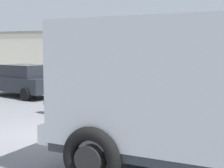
{
  "coord_description": "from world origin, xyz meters",
  "views": [
    {
      "loc": [
        5.0,
        -8.1,
        2.39
      ],
      "look_at": [
        0.81,
        2.5,
        1.2
      ],
      "focal_mm": 54.35,
      "sensor_mm": 36.0,
      "label": 1
    }
  ],
  "objects": [
    {
      "name": "building_mid_block",
      "position": [
        -3.06,
        18.78,
        2.11
      ],
      "size": [
        8.58,
        5.88,
        4.22
      ],
      "color": "#B2AD9E",
      "rests_on": "ground"
    },
    {
      "name": "pedestrian_near_kerb",
      "position": [
        -2.5,
        8.62,
        0.85
      ],
      "size": [
        0.34,
        0.22,
        1.62
      ],
      "color": "#2D334C",
      "rests_on": "ground"
    },
    {
      "name": "truck_foreground",
      "position": [
        4.33,
        -1.95,
        1.67
      ],
      "size": [
        5.61,
        3.17,
        2.9
      ],
      "color": "#B2B7BC",
      "rests_on": "ground"
    },
    {
      "name": "sidewalk_far",
      "position": [
        0.0,
        13.1,
        0.08
      ],
      "size": [
        80.0,
        5.0,
        0.16
      ],
      "primitive_type": "cube",
      "color": "#ADADA8",
      "rests_on": "ground"
    },
    {
      "name": "traffic_light_pole",
      "position": [
        0.27,
        2.79,
        2.07
      ],
      "size": [
        0.24,
        0.43,
        3.2
      ],
      "color": "red",
      "rests_on": "ground"
    },
    {
      "name": "car_white_mid",
      "position": [
        -5.26,
        5.91,
        0.82
      ],
      "size": [
        4.32,
        2.79,
        1.6
      ],
      "color": "#1E2328",
      "rests_on": "ground"
    },
    {
      "name": "ground_plane",
      "position": [
        0.0,
        0.0,
        0.0
      ],
      "size": [
        120.0,
        120.0,
        0.0
      ],
      "primitive_type": "plane",
      "color": "slate"
    },
    {
      "name": "car_red_near",
      "position": [
        2.14,
        5.58,
        0.82
      ],
      "size": [
        4.08,
        2.03,
        1.6
      ],
      "color": "#1E2328",
      "rests_on": "ground"
    },
    {
      "name": "building_corner_left",
      "position": [
        -14.06,
        19.03,
        1.94
      ],
      "size": [
        7.91,
        5.74,
        3.88
      ],
      "color": "#B2AD9E",
      "rests_on": "ground"
    },
    {
      "name": "cyclist",
      "position": [
        -1.26,
        2.45,
        0.86
      ],
      "size": [
        1.65,
        0.7,
        1.72
      ],
      "color": "black",
      "rests_on": "ground"
    }
  ]
}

